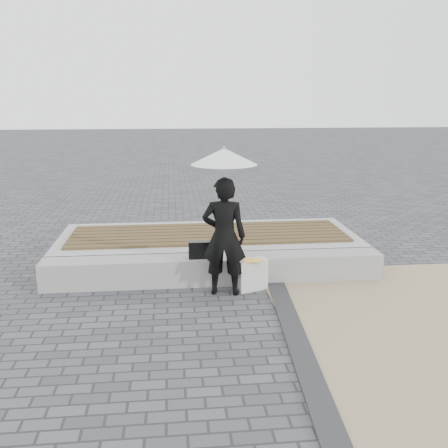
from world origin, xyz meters
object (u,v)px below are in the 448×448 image
(seating_ledge, at_px, (215,269))
(handbag, at_px, (201,250))
(woman, at_px, (224,237))
(canvas_tote, at_px, (252,275))
(parasol, at_px, (224,156))

(seating_ledge, distance_m, handbag, 0.39)
(seating_ledge, distance_m, woman, 0.78)
(handbag, xyz_separation_m, canvas_tote, (0.70, -0.30, -0.30))
(woman, height_order, canvas_tote, woman)
(seating_ledge, height_order, handbag, handbag)
(canvas_tote, bearing_deg, parasol, 174.01)
(seating_ledge, bearing_deg, handbag, -161.45)
(seating_ledge, relative_size, handbag, 14.04)
(parasol, height_order, handbag, parasol)
(handbag, relative_size, canvas_tote, 0.79)
(seating_ledge, relative_size, woman, 3.04)
(parasol, bearing_deg, canvas_tote, 13.08)
(parasol, distance_m, canvas_tote, 1.74)
(woman, relative_size, canvas_tote, 3.66)
(parasol, relative_size, canvas_tote, 2.50)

